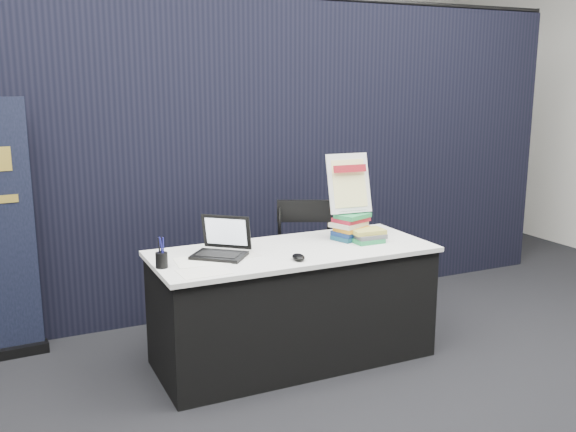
{
  "coord_description": "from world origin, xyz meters",
  "views": [
    {
      "loc": [
        -1.71,
        -3.01,
        1.82
      ],
      "look_at": [
        -0.04,
        0.55,
        0.97
      ],
      "focal_mm": 40.0,
      "sensor_mm": 36.0,
      "label": 1
    }
  ],
  "objects_px": {
    "display_table": "(293,305)",
    "book_stack_tall": "(350,226)",
    "laptop": "(217,247)",
    "stacking_chair": "(315,261)",
    "book_stack_short": "(368,236)",
    "info_sign": "(349,184)"
  },
  "relations": [
    {
      "from": "display_table",
      "to": "book_stack_tall",
      "type": "distance_m",
      "value": 0.66
    },
    {
      "from": "laptop",
      "to": "stacking_chair",
      "type": "distance_m",
      "value": 0.95
    },
    {
      "from": "display_table",
      "to": "laptop",
      "type": "distance_m",
      "value": 0.66
    },
    {
      "from": "laptop",
      "to": "book_stack_tall",
      "type": "relative_size",
      "value": 1.6
    },
    {
      "from": "book_stack_tall",
      "to": "stacking_chair",
      "type": "relative_size",
      "value": 0.28
    },
    {
      "from": "book_stack_tall",
      "to": "stacking_chair",
      "type": "distance_m",
      "value": 0.45
    },
    {
      "from": "laptop",
      "to": "stacking_chair",
      "type": "bearing_deg",
      "value": 61.68
    },
    {
      "from": "book_stack_short",
      "to": "info_sign",
      "type": "relative_size",
      "value": 0.49
    },
    {
      "from": "book_stack_short",
      "to": "info_sign",
      "type": "height_order",
      "value": "info_sign"
    },
    {
      "from": "stacking_chair",
      "to": "book_stack_tall",
      "type": "bearing_deg",
      "value": -45.99
    },
    {
      "from": "laptop",
      "to": "info_sign",
      "type": "height_order",
      "value": "info_sign"
    },
    {
      "from": "laptop",
      "to": "book_stack_short",
      "type": "distance_m",
      "value": 1.03
    },
    {
      "from": "info_sign",
      "to": "stacking_chair",
      "type": "distance_m",
      "value": 0.67
    },
    {
      "from": "display_table",
      "to": "stacking_chair",
      "type": "height_order",
      "value": "stacking_chair"
    },
    {
      "from": "book_stack_tall",
      "to": "laptop",
      "type": "bearing_deg",
      "value": -178.74
    },
    {
      "from": "book_stack_tall",
      "to": "stacking_chair",
      "type": "bearing_deg",
      "value": 109.34
    },
    {
      "from": "laptop",
      "to": "book_stack_tall",
      "type": "xyz_separation_m",
      "value": [
        0.96,
        0.02,
        0.03
      ]
    },
    {
      "from": "book_stack_tall",
      "to": "book_stack_short",
      "type": "distance_m",
      "value": 0.15
    },
    {
      "from": "display_table",
      "to": "laptop",
      "type": "relative_size",
      "value": 4.31
    },
    {
      "from": "display_table",
      "to": "stacking_chair",
      "type": "xyz_separation_m",
      "value": [
        0.36,
        0.39,
        0.15
      ]
    },
    {
      "from": "book_stack_short",
      "to": "book_stack_tall",
      "type": "bearing_deg",
      "value": 116.91
    },
    {
      "from": "book_stack_short",
      "to": "stacking_chair",
      "type": "bearing_deg",
      "value": 111.6
    }
  ]
}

